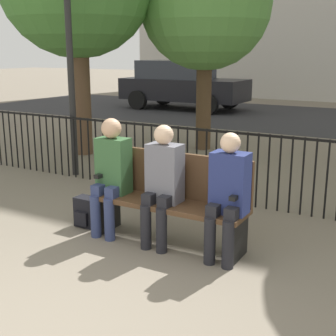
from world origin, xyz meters
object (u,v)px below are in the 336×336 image
tree_2 (205,4)px  seated_person_1 (162,180)px  backpack (86,212)px  park_bench (172,196)px  seated_person_2 (228,191)px  seated_person_0 (111,171)px  lamp_post (68,16)px  parked_car_0 (182,84)px

tree_2 → seated_person_1: bearing=-69.4°
tree_2 → backpack: bearing=-81.0°
park_bench → seated_person_2: 0.70m
seated_person_0 → tree_2: bearing=103.5°
tree_2 → lamp_post: 3.02m
park_bench → backpack: (-1.04, -0.11, -0.32)m
lamp_post → tree_2: bearing=72.7°
seated_person_1 → backpack: (-1.00, 0.02, -0.52)m
parked_car_0 → seated_person_2: bearing=-60.0°
parked_car_0 → backpack: bearing=-67.6°
seated_person_2 → backpack: (-1.70, 0.02, -0.51)m
seated_person_1 → lamp_post: 3.58m
tree_2 → lamp_post: tree_2 is taller
seated_person_2 → tree_2: bearing=117.8°
tree_2 → seated_person_0: bearing=-76.5°
park_bench → seated_person_2: size_ratio=1.35×
seated_person_2 → backpack: seated_person_2 is taller
park_bench → seated_person_0: (-0.66, -0.13, 0.21)m
backpack → parked_car_0: 11.10m
seated_person_0 → parked_car_0: size_ratio=0.30×
lamp_post → park_bench: bearing=-31.0°
seated_person_0 → lamp_post: bearing=139.2°
seated_person_0 → lamp_post: size_ratio=0.34×
seated_person_1 → backpack: seated_person_1 is taller
seated_person_2 → seated_person_0: bearing=179.9°
park_bench → tree_2: tree_2 is taller
seated_person_1 → seated_person_0: bearing=179.9°
lamp_post → seated_person_0: bearing=-40.8°
seated_person_2 → tree_2: (-2.42, 4.58, 2.10)m
seated_person_1 → parked_car_0: parked_car_0 is taller
tree_2 → seated_person_2: bearing=-62.2°
seated_person_1 → lamp_post: size_ratio=0.34×
park_bench → seated_person_1: (-0.04, -0.13, 0.19)m
park_bench → tree_2: (-1.76, 4.45, 2.28)m
backpack → seated_person_1: bearing=-1.0°
seated_person_1 → parked_car_0: size_ratio=0.29×
seated_person_2 → backpack: 1.77m
parked_car_0 → seated_person_0: bearing=-65.8°
seated_person_2 → park_bench: bearing=169.1°
seated_person_2 → seated_person_1: bearing=179.9°
park_bench → parked_car_0: parked_car_0 is taller
tree_2 → parked_car_0: tree_2 is taller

